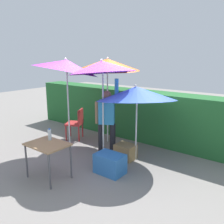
{
  "coord_description": "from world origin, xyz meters",
  "views": [
    {
      "loc": [
        3.27,
        -3.98,
        2.39
      ],
      "look_at": [
        0.0,
        0.3,
        1.1
      ],
      "focal_mm": 37.99,
      "sensor_mm": 36.0,
      "label": 1
    }
  ],
  "objects_px": {
    "umbrella_orange": "(108,65)",
    "umbrella_navy": "(102,67)",
    "umbrella_yellow": "(66,66)",
    "cooler_box": "(110,164)",
    "crate_cardboard": "(125,152)",
    "person_vendor": "(107,119)",
    "folding_table": "(48,148)",
    "umbrella_rainbow": "(136,94)",
    "bottle_water": "(50,135)",
    "chair_plastic": "(76,122)"
  },
  "relations": [
    {
      "from": "person_vendor",
      "to": "folding_table",
      "type": "bearing_deg",
      "value": -99.58
    },
    {
      "from": "chair_plastic",
      "to": "crate_cardboard",
      "type": "distance_m",
      "value": 1.95
    },
    {
      "from": "umbrella_orange",
      "to": "cooler_box",
      "type": "xyz_separation_m",
      "value": [
        1.18,
        -1.42,
        -1.95
      ]
    },
    {
      "from": "umbrella_yellow",
      "to": "folding_table",
      "type": "relative_size",
      "value": 3.13
    },
    {
      "from": "umbrella_navy",
      "to": "chair_plastic",
      "type": "xyz_separation_m",
      "value": [
        -1.47,
        0.59,
        -1.63
      ]
    },
    {
      "from": "umbrella_rainbow",
      "to": "crate_cardboard",
      "type": "distance_m",
      "value": 1.41
    },
    {
      "from": "umbrella_navy",
      "to": "crate_cardboard",
      "type": "relative_size",
      "value": 5.25
    },
    {
      "from": "umbrella_navy",
      "to": "bottle_water",
      "type": "bearing_deg",
      "value": -108.43
    },
    {
      "from": "umbrella_navy",
      "to": "chair_plastic",
      "type": "bearing_deg",
      "value": 158.22
    },
    {
      "from": "bottle_water",
      "to": "cooler_box",
      "type": "bearing_deg",
      "value": 36.67
    },
    {
      "from": "person_vendor",
      "to": "crate_cardboard",
      "type": "xyz_separation_m",
      "value": [
        0.45,
        0.14,
        -0.76
      ]
    },
    {
      "from": "crate_cardboard",
      "to": "umbrella_orange",
      "type": "bearing_deg",
      "value": 148.18
    },
    {
      "from": "umbrella_orange",
      "to": "umbrella_yellow",
      "type": "bearing_deg",
      "value": -107.13
    },
    {
      "from": "umbrella_rainbow",
      "to": "umbrella_orange",
      "type": "xyz_separation_m",
      "value": [
        -1.24,
        0.55,
        0.59
      ]
    },
    {
      "from": "umbrella_rainbow",
      "to": "person_vendor",
      "type": "xyz_separation_m",
      "value": [
        -0.65,
        -0.24,
        -0.63
      ]
    },
    {
      "from": "person_vendor",
      "to": "cooler_box",
      "type": "relative_size",
      "value": 3.17
    },
    {
      "from": "umbrella_yellow",
      "to": "chair_plastic",
      "type": "height_order",
      "value": "umbrella_yellow"
    },
    {
      "from": "umbrella_navy",
      "to": "bottle_water",
      "type": "height_order",
      "value": "umbrella_navy"
    },
    {
      "from": "folding_table",
      "to": "umbrella_yellow",
      "type": "bearing_deg",
      "value": 119.99
    },
    {
      "from": "umbrella_orange",
      "to": "umbrella_navy",
      "type": "xyz_separation_m",
      "value": [
        0.6,
        -0.95,
        -0.01
      ]
    },
    {
      "from": "umbrella_rainbow",
      "to": "folding_table",
      "type": "height_order",
      "value": "umbrella_rainbow"
    },
    {
      "from": "umbrella_navy",
      "to": "crate_cardboard",
      "type": "distance_m",
      "value": 2.03
    },
    {
      "from": "umbrella_rainbow",
      "to": "folding_table",
      "type": "relative_size",
      "value": 2.36
    },
    {
      "from": "umbrella_yellow",
      "to": "cooler_box",
      "type": "distance_m",
      "value": 2.49
    },
    {
      "from": "umbrella_orange",
      "to": "umbrella_rainbow",
      "type": "bearing_deg",
      "value": -23.85
    },
    {
      "from": "chair_plastic",
      "to": "crate_cardboard",
      "type": "bearing_deg",
      "value": -8.31
    },
    {
      "from": "crate_cardboard",
      "to": "folding_table",
      "type": "relative_size",
      "value": 0.57
    },
    {
      "from": "umbrella_orange",
      "to": "folding_table",
      "type": "bearing_deg",
      "value": -81.8
    },
    {
      "from": "person_vendor",
      "to": "folding_table",
      "type": "xyz_separation_m",
      "value": [
        -0.26,
        -1.53,
        -0.3
      ]
    },
    {
      "from": "umbrella_orange",
      "to": "person_vendor",
      "type": "height_order",
      "value": "umbrella_orange"
    },
    {
      "from": "umbrella_rainbow",
      "to": "umbrella_navy",
      "type": "bearing_deg",
      "value": -147.35
    },
    {
      "from": "chair_plastic",
      "to": "umbrella_yellow",
      "type": "bearing_deg",
      "value": -55.8
    },
    {
      "from": "umbrella_navy",
      "to": "chair_plastic",
      "type": "relative_size",
      "value": 2.68
    },
    {
      "from": "cooler_box",
      "to": "umbrella_rainbow",
      "type": "bearing_deg",
      "value": 86.23
    },
    {
      "from": "person_vendor",
      "to": "umbrella_orange",
      "type": "bearing_deg",
      "value": 127.01
    },
    {
      "from": "umbrella_rainbow",
      "to": "folding_table",
      "type": "xyz_separation_m",
      "value": [
        -0.91,
        -1.76,
        -0.93
      ]
    },
    {
      "from": "chair_plastic",
      "to": "person_vendor",
      "type": "bearing_deg",
      "value": -16.0
    },
    {
      "from": "umbrella_orange",
      "to": "person_vendor",
      "type": "distance_m",
      "value": 1.57
    },
    {
      "from": "umbrella_navy",
      "to": "person_vendor",
      "type": "bearing_deg",
      "value": 94.68
    },
    {
      "from": "person_vendor",
      "to": "umbrella_yellow",
      "type": "bearing_deg",
      "value": -159.76
    },
    {
      "from": "bottle_water",
      "to": "umbrella_rainbow",
      "type": "bearing_deg",
      "value": 57.19
    },
    {
      "from": "cooler_box",
      "to": "crate_cardboard",
      "type": "xyz_separation_m",
      "value": [
        -0.14,
        0.78,
        -0.03
      ]
    },
    {
      "from": "person_vendor",
      "to": "crate_cardboard",
      "type": "relative_size",
      "value": 4.14
    },
    {
      "from": "umbrella_rainbow",
      "to": "umbrella_yellow",
      "type": "bearing_deg",
      "value": -159.85
    },
    {
      "from": "umbrella_orange",
      "to": "umbrella_navy",
      "type": "height_order",
      "value": "umbrella_navy"
    },
    {
      "from": "cooler_box",
      "to": "umbrella_navy",
      "type": "bearing_deg",
      "value": 140.87
    },
    {
      "from": "umbrella_rainbow",
      "to": "chair_plastic",
      "type": "height_order",
      "value": "umbrella_rainbow"
    },
    {
      "from": "umbrella_yellow",
      "to": "folding_table",
      "type": "xyz_separation_m",
      "value": [
        0.68,
        -1.18,
        -1.52
      ]
    },
    {
      "from": "umbrella_rainbow",
      "to": "umbrella_orange",
      "type": "relative_size",
      "value": 0.8
    },
    {
      "from": "umbrella_navy",
      "to": "bottle_water",
      "type": "distance_m",
      "value": 1.81
    }
  ]
}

